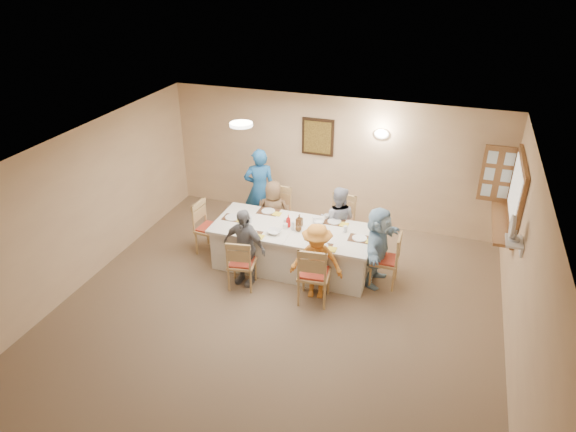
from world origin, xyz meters
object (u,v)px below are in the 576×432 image
(diner_front_right, at_px, (316,262))
(condiment_ketchup, at_px, (288,221))
(serving_hatch, at_px, (517,195))
(diner_back_left, at_px, (274,213))
(chair_right_end, at_px, (385,259))
(diner_front_left, at_px, (244,247))
(desk_fan, at_px, (514,231))
(diner_right_end, at_px, (378,246))
(chair_back_right, at_px, (339,225))
(chair_front_left, at_px, (242,262))
(chair_back_left, at_px, (276,215))
(chair_left_end, at_px, (210,228))
(caregiver, at_px, (260,189))
(dining_table, at_px, (293,247))
(chair_front_right, at_px, (314,273))
(diner_back_right, at_px, (338,221))

(diner_front_right, distance_m, condiment_ketchup, 1.00)
(serving_hatch, bearing_deg, diner_back_left, -177.49)
(chair_right_end, relative_size, diner_front_left, 0.70)
(desk_fan, xyz_separation_m, diner_right_end, (-1.84, 0.50, -0.87))
(chair_back_right, distance_m, chair_front_left, 2.00)
(chair_back_left, xyz_separation_m, chair_left_end, (-0.95, -0.80, -0.02))
(condiment_ketchup, bearing_deg, chair_back_right, 48.85)
(desk_fan, height_order, caregiver, desk_fan)
(desk_fan, height_order, chair_right_end, desk_fan)
(dining_table, bearing_deg, chair_left_end, 180.00)
(chair_back_right, height_order, chair_front_right, chair_back_right)
(chair_front_right, bearing_deg, serving_hatch, -154.84)
(chair_front_left, xyz_separation_m, chair_left_end, (-0.95, 0.80, 0.03))
(chair_right_end, height_order, condiment_ketchup, condiment_ketchup)
(dining_table, height_order, diner_right_end, diner_right_end)
(serving_hatch, relative_size, chair_back_right, 1.46)
(chair_back_right, relative_size, diner_right_end, 0.76)
(serving_hatch, distance_m, chair_back_right, 2.94)
(diner_front_left, bearing_deg, diner_back_right, 60.20)
(dining_table, bearing_deg, condiment_ketchup, 173.32)
(diner_back_left, bearing_deg, desk_fan, 151.79)
(chair_back_right, xyz_separation_m, condiment_ketchup, (-0.69, -0.79, 0.36))
(diner_back_left, xyz_separation_m, condiment_ketchup, (0.51, -0.67, 0.26))
(chair_front_left, height_order, chair_left_end, chair_left_end)
(diner_back_right, bearing_deg, chair_front_right, 85.69)
(dining_table, height_order, chair_left_end, chair_left_end)
(chair_back_left, distance_m, chair_left_end, 1.24)
(dining_table, relative_size, chair_front_left, 2.98)
(serving_hatch, bearing_deg, chair_right_end, -154.85)
(diner_back_right, xyz_separation_m, condiment_ketchup, (-0.69, -0.67, 0.22))
(diner_front_left, bearing_deg, chair_front_right, 5.91)
(dining_table, xyz_separation_m, diner_back_left, (-0.60, 0.68, 0.23))
(diner_back_left, xyz_separation_m, diner_back_right, (1.20, 0.00, 0.03))
(chair_back_right, height_order, caregiver, caregiver)
(diner_right_end, bearing_deg, chair_front_left, 119.44)
(dining_table, bearing_deg, caregiver, 132.40)
(diner_back_left, relative_size, diner_front_left, 0.92)
(serving_hatch, relative_size, chair_left_end, 1.55)
(desk_fan, xyz_separation_m, diner_front_left, (-3.86, -0.18, -0.89))
(serving_hatch, height_order, condiment_ketchup, serving_hatch)
(chair_back_right, distance_m, diner_back_left, 1.21)
(serving_hatch, xyz_separation_m, desk_fan, (-0.11, -1.35, 0.05))
(chair_front_left, distance_m, diner_right_end, 2.18)
(chair_left_end, distance_m, diner_front_left, 1.18)
(chair_right_end, height_order, diner_back_right, diner_back_right)
(diner_front_right, bearing_deg, chair_left_end, 155.09)
(desk_fan, xyz_separation_m, chair_back_left, (-3.86, 1.30, -1.04))
(chair_back_left, distance_m, chair_back_right, 1.20)
(chair_back_right, relative_size, diner_front_right, 0.81)
(diner_back_left, distance_m, caregiver, 0.68)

